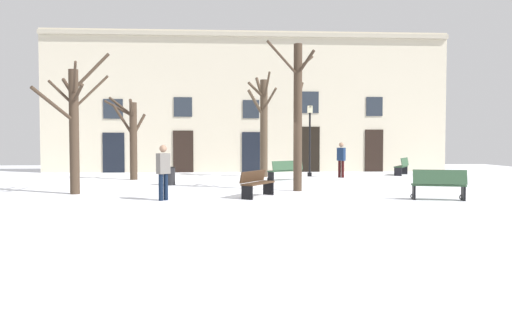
{
  "coord_description": "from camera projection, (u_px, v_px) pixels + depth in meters",
  "views": [
    {
      "loc": [
        -1.09,
        -16.89,
        1.81
      ],
      "look_at": [
        0.0,
        2.11,
        1.04
      ],
      "focal_mm": 33.07,
      "sensor_mm": 36.0,
      "label": 1
    }
  ],
  "objects": [
    {
      "name": "ground_plane",
      "position": [
        259.0,
        191.0,
        16.98
      ],
      "size": [
        37.85,
        37.85,
        0.0
      ],
      "primitive_type": "plane",
      "color": "white"
    },
    {
      "name": "person_near_bench",
      "position": [
        341.0,
        158.0,
        23.32
      ],
      "size": [
        0.43,
        0.42,
        1.74
      ],
      "rotation": [
        0.0,
        0.0,
        2.37
      ],
      "color": "#350F0F",
      "rests_on": "ground"
    },
    {
      "name": "bench_near_lamp",
      "position": [
        257.0,
        183.0,
        15.22
      ],
      "size": [
        1.22,
        1.62,
        0.85
      ],
      "rotation": [
        0.0,
        0.0,
        1.03
      ],
      "color": "#3D2819",
      "rests_on": "ground"
    },
    {
      "name": "streetlamp",
      "position": [
        310.0,
        132.0,
        24.06
      ],
      "size": [
        0.3,
        0.3,
        3.68
      ],
      "color": "black",
      "rests_on": "ground"
    },
    {
      "name": "tree_center",
      "position": [
        298.0,
        113.0,
        16.97
      ],
      "size": [
        1.93,
        1.82,
        5.29
      ],
      "color": "#423326",
      "rests_on": "ground"
    },
    {
      "name": "bench_near_center_tree",
      "position": [
        286.0,
        170.0,
        21.66
      ],
      "size": [
        1.74,
        1.38,
        0.91
      ],
      "rotation": [
        0.0,
        0.0,
        3.73
      ],
      "color": "#2D4C33",
      "rests_on": "ground"
    },
    {
      "name": "tree_right_of_center",
      "position": [
        263.0,
        123.0,
        23.73
      ],
      "size": [
        1.44,
        2.2,
        5.2
      ],
      "color": "#4C3D2D",
      "rests_on": "ground"
    },
    {
      "name": "bench_by_litter_bin",
      "position": [
        402.0,
        166.0,
        25.03
      ],
      "size": [
        1.25,
        1.61,
        0.93
      ],
      "rotation": [
        0.0,
        0.0,
        4.15
      ],
      "color": "#2D4C33",
      "rests_on": "ground"
    },
    {
      "name": "building_facade",
      "position": [
        248.0,
        101.0,
        27.55
      ],
      "size": [
        23.65,
        0.6,
        8.21
      ],
      "color": "beige",
      "rests_on": "ground"
    },
    {
      "name": "litter_bin",
      "position": [
        170.0,
        176.0,
        19.35
      ],
      "size": [
        0.46,
        0.46,
        0.74
      ],
      "color": "black",
      "rests_on": "ground"
    },
    {
      "name": "person_by_shop_door",
      "position": [
        163.0,
        170.0,
        14.31
      ],
      "size": [
        0.43,
        0.42,
        1.69
      ],
      "rotation": [
        0.0,
        0.0,
        3.92
      ],
      "color": "black",
      "rests_on": "ground"
    },
    {
      "name": "tree_foreground",
      "position": [
        74.0,
        123.0,
        15.97
      ],
      "size": [
        2.1,
        2.27,
        4.86
      ],
      "color": "#423326",
      "rests_on": "ground"
    },
    {
      "name": "tree_near_facade",
      "position": [
        132.0,
        135.0,
        22.0
      ],
      "size": [
        2.03,
        1.78,
        3.93
      ],
      "color": "#423326",
      "rests_on": "ground"
    },
    {
      "name": "bench_back_to_back_left",
      "position": [
        439.0,
        184.0,
        14.38
      ],
      "size": [
        1.64,
        0.82,
        0.95
      ],
      "rotation": [
        0.0,
        0.0,
        2.9
      ],
      "color": "#2D4C33",
      "rests_on": "ground"
    }
  ]
}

